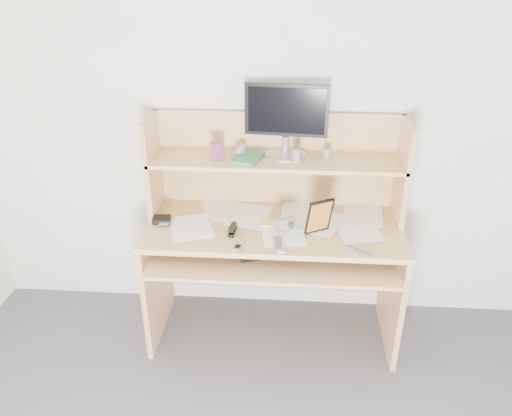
# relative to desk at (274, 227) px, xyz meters

# --- Properties ---
(back_wall) EXTENTS (3.60, 0.04, 2.50)m
(back_wall) POSITION_rel_desk_xyz_m (0.00, 0.24, 0.56)
(back_wall) COLOR silver
(back_wall) RESTS_ON floor
(desk) EXTENTS (1.40, 0.70, 1.30)m
(desk) POSITION_rel_desk_xyz_m (0.00, 0.00, 0.00)
(desk) COLOR tan
(desk) RESTS_ON floor
(paper_clutter) EXTENTS (1.32, 0.54, 0.01)m
(paper_clutter) POSITION_rel_desk_xyz_m (0.00, -0.08, 0.06)
(paper_clutter) COLOR white
(paper_clutter) RESTS_ON desk
(keyboard) EXTENTS (0.50, 0.30, 0.03)m
(keyboard) POSITION_rel_desk_xyz_m (0.04, -0.16, -0.03)
(keyboard) COLOR black
(keyboard) RESTS_ON desk
(tv_remote) EXTENTS (0.08, 0.17, 0.02)m
(tv_remote) POSITION_rel_desk_xyz_m (0.03, -0.30, 0.07)
(tv_remote) COLOR gray
(tv_remote) RESTS_ON paper_clutter
(flip_phone) EXTENTS (0.06, 0.09, 0.02)m
(flip_phone) POSITION_rel_desk_xyz_m (-0.17, -0.34, 0.07)
(flip_phone) COLOR #A5A5A7
(flip_phone) RESTS_ON paper_clutter
(stapler) EXTENTS (0.04, 0.12, 0.04)m
(stapler) POSITION_rel_desk_xyz_m (-0.22, -0.18, 0.08)
(stapler) COLOR black
(stapler) RESTS_ON paper_clutter
(wallet) EXTENTS (0.10, 0.09, 0.02)m
(wallet) POSITION_rel_desk_xyz_m (-0.62, -0.09, 0.07)
(wallet) COLOR black
(wallet) RESTS_ON paper_clutter
(sticky_note_pad) EXTENTS (0.07, 0.07, 0.01)m
(sticky_note_pad) POSITION_rel_desk_xyz_m (-0.04, -0.07, 0.06)
(sticky_note_pad) COLOR yellow
(sticky_note_pad) RESTS_ON desk
(digital_camera) EXTENTS (0.11, 0.08, 0.06)m
(digital_camera) POSITION_rel_desk_xyz_m (0.07, -0.12, 0.09)
(digital_camera) COLOR #A4A4A6
(digital_camera) RESTS_ON paper_clutter
(game_case) EXTENTS (0.13, 0.08, 0.20)m
(game_case) POSITION_rel_desk_xyz_m (0.24, -0.15, 0.16)
(game_case) COLOR black
(game_case) RESTS_ON paper_clutter
(blue_pen) EXTENTS (0.12, 0.09, 0.01)m
(blue_pen) POSITION_rel_desk_xyz_m (0.44, -0.32, 0.07)
(blue_pen) COLOR #1722B1
(blue_pen) RESTS_ON paper_clutter
(card_box) EXTENTS (0.07, 0.03, 0.10)m
(card_box) POSITION_rel_desk_xyz_m (-0.32, 0.03, 0.44)
(card_box) COLOR maroon
(card_box) RESTS_ON desk
(shelf_book) EXTENTS (0.18, 0.22, 0.02)m
(shelf_book) POSITION_rel_desk_xyz_m (-0.16, 0.05, 0.40)
(shelf_book) COLOR #2F763F
(shelf_book) RESTS_ON desk
(chip_stack_a) EXTENTS (0.05, 0.05, 0.05)m
(chip_stack_a) POSITION_rel_desk_xyz_m (-0.21, 0.10, 0.41)
(chip_stack_a) COLOR black
(chip_stack_a) RESTS_ON desk
(chip_stack_b) EXTENTS (0.04, 0.04, 0.06)m
(chip_stack_b) POSITION_rel_desk_xyz_m (-0.19, 0.11, 0.42)
(chip_stack_b) COLOR white
(chip_stack_b) RESTS_ON desk
(chip_stack_c) EXTENTS (0.05, 0.05, 0.05)m
(chip_stack_c) POSITION_rel_desk_xyz_m (0.27, 0.10, 0.41)
(chip_stack_c) COLOR black
(chip_stack_c) RESTS_ON desk
(chip_stack_d) EXTENTS (0.05, 0.05, 0.07)m
(chip_stack_d) POSITION_rel_desk_xyz_m (0.11, 0.03, 0.42)
(chip_stack_d) COLOR white
(chip_stack_d) RESTS_ON desk
(monitor) EXTENTS (0.45, 0.23, 0.39)m
(monitor) POSITION_rel_desk_xyz_m (0.05, 0.14, 0.59)
(monitor) COLOR #B6B6BB
(monitor) RESTS_ON desk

